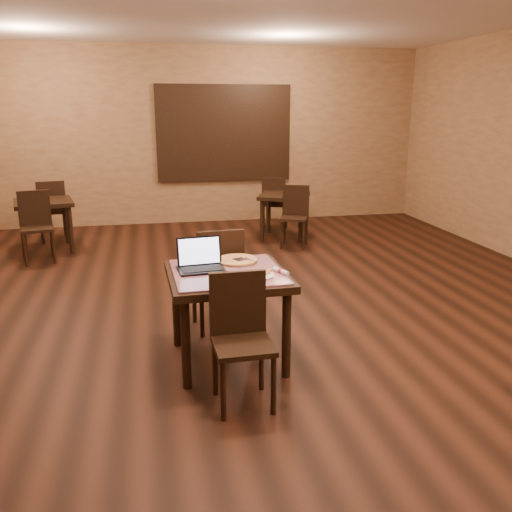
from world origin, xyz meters
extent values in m
plane|color=black|center=(0.00, 0.00, 0.00)|extent=(10.00, 10.00, 0.00)
cube|color=#99794E|center=(0.00, 5.00, 1.50)|extent=(8.00, 0.02, 3.00)
cube|color=#254E88|center=(0.50, 4.97, 1.55)|extent=(2.20, 0.04, 1.50)
cube|color=black|center=(0.50, 4.95, 1.55)|extent=(2.34, 0.02, 1.64)
cylinder|color=black|center=(-0.65, -0.94, 0.35)|extent=(0.07, 0.07, 0.71)
cylinder|color=black|center=(-0.67, -0.18, 0.35)|extent=(0.07, 0.07, 0.71)
cylinder|color=black|center=(0.11, -0.92, 0.35)|extent=(0.07, 0.07, 0.71)
cylinder|color=black|center=(0.09, -0.16, 0.35)|extent=(0.07, 0.07, 0.71)
cube|color=black|center=(-0.28, -0.55, 0.72)|extent=(0.95, 0.95, 0.06)
cube|color=#191FA3|center=(-0.28, -0.55, 0.76)|extent=(0.87, 0.87, 0.02)
cylinder|color=black|center=(-0.45, -1.43, 0.21)|extent=(0.04, 0.04, 0.43)
cylinder|color=black|center=(-0.46, -1.08, 0.21)|extent=(0.04, 0.04, 0.43)
cylinder|color=black|center=(-0.10, -1.42, 0.21)|extent=(0.04, 0.04, 0.43)
cylinder|color=black|center=(-0.11, -1.07, 0.21)|extent=(0.04, 0.04, 0.43)
cube|color=black|center=(-0.28, -1.25, 0.45)|extent=(0.41, 0.41, 0.04)
cube|color=black|center=(-0.29, -1.07, 0.69)|extent=(0.40, 0.05, 0.45)
cylinder|color=black|center=(-0.12, 0.35, 0.23)|extent=(0.04, 0.04, 0.45)
cylinder|color=black|center=(-0.08, -0.01, 0.23)|extent=(0.04, 0.04, 0.45)
cylinder|color=black|center=(-0.48, 0.31, 0.23)|extent=(0.04, 0.04, 0.45)
cylinder|color=black|center=(-0.44, -0.05, 0.23)|extent=(0.04, 0.04, 0.45)
cube|color=black|center=(-0.28, 0.15, 0.47)|extent=(0.46, 0.46, 0.04)
cube|color=black|center=(-0.26, -0.04, 0.73)|extent=(0.42, 0.08, 0.48)
cube|color=black|center=(-0.48, -0.50, 0.77)|extent=(0.38, 0.29, 0.02)
cube|color=black|center=(-0.48, -0.37, 0.89)|extent=(0.36, 0.09, 0.24)
cube|color=#C9D4FF|center=(-0.48, -0.38, 0.89)|extent=(0.33, 0.07, 0.20)
cylinder|color=white|center=(-0.06, -0.73, 0.77)|extent=(0.23, 0.23, 0.01)
cylinder|color=silver|center=(-0.16, -0.31, 0.77)|extent=(0.34, 0.34, 0.01)
cylinder|color=beige|center=(-0.16, -0.31, 0.78)|extent=(0.33, 0.33, 0.02)
torus|color=gold|center=(-0.16, -0.31, 0.78)|extent=(0.34, 0.34, 0.02)
cube|color=silver|center=(-0.14, -0.33, 0.79)|extent=(0.19, 0.25, 0.01)
cylinder|color=white|center=(0.12, -0.69, 0.78)|extent=(0.10, 0.16, 0.03)
cylinder|color=#A41433|center=(0.12, -0.69, 0.78)|extent=(0.05, 0.04, 0.04)
cylinder|color=black|center=(0.84, 3.36, 0.33)|extent=(0.06, 0.06, 0.65)
cylinder|color=black|center=(1.06, 3.90, 0.33)|extent=(0.06, 0.06, 0.65)
cylinder|color=black|center=(1.38, 3.13, 0.33)|extent=(0.06, 0.06, 0.65)
cylinder|color=black|center=(1.61, 3.67, 0.33)|extent=(0.06, 0.06, 0.65)
cube|color=black|center=(1.22, 3.51, 0.66)|extent=(0.96, 0.96, 0.06)
cylinder|color=black|center=(1.00, 2.83, 0.21)|extent=(0.04, 0.04, 0.41)
cylinder|color=black|center=(1.13, 3.13, 0.21)|extent=(0.04, 0.04, 0.41)
cylinder|color=black|center=(1.31, 2.70, 0.21)|extent=(0.04, 0.04, 0.41)
cylinder|color=black|center=(1.44, 3.01, 0.21)|extent=(0.04, 0.04, 0.41)
cube|color=black|center=(1.22, 2.92, 0.43)|extent=(0.51, 0.51, 0.04)
cube|color=black|center=(1.29, 3.08, 0.67)|extent=(0.37, 0.18, 0.44)
cylinder|color=black|center=(1.44, 4.20, 0.21)|extent=(0.04, 0.04, 0.41)
cylinder|color=black|center=(1.31, 3.89, 0.21)|extent=(0.04, 0.04, 0.41)
cylinder|color=black|center=(1.13, 4.33, 0.21)|extent=(0.04, 0.04, 0.41)
cylinder|color=black|center=(1.00, 4.02, 0.21)|extent=(0.04, 0.04, 0.41)
cube|color=black|center=(1.22, 4.11, 0.43)|extent=(0.51, 0.51, 0.04)
cube|color=black|center=(1.15, 3.95, 0.67)|extent=(0.37, 0.18, 0.44)
cylinder|color=black|center=(-2.55, 3.07, 0.34)|extent=(0.07, 0.07, 0.68)
cylinder|color=black|center=(-2.68, 3.67, 0.34)|extent=(0.07, 0.07, 0.68)
cylinder|color=black|center=(-1.95, 3.20, 0.34)|extent=(0.07, 0.07, 0.68)
cylinder|color=black|center=(-2.08, 3.80, 0.34)|extent=(0.07, 0.07, 0.68)
cube|color=black|center=(-2.31, 3.44, 0.69)|extent=(0.92, 0.92, 0.06)
cylinder|color=black|center=(-2.45, 2.61, 0.22)|extent=(0.04, 0.04, 0.43)
cylinder|color=black|center=(-2.52, 2.94, 0.22)|extent=(0.04, 0.04, 0.43)
cylinder|color=black|center=(-2.11, 2.68, 0.22)|extent=(0.04, 0.04, 0.43)
cylinder|color=black|center=(-2.18, 3.02, 0.22)|extent=(0.04, 0.04, 0.43)
cube|color=black|center=(-2.31, 2.81, 0.45)|extent=(0.48, 0.48, 0.04)
cube|color=black|center=(-2.35, 2.99, 0.70)|extent=(0.40, 0.12, 0.46)
cylinder|color=black|center=(-2.18, 4.27, 0.22)|extent=(0.04, 0.04, 0.43)
cylinder|color=black|center=(-2.11, 3.93, 0.22)|extent=(0.04, 0.04, 0.43)
cylinder|color=black|center=(-2.52, 4.20, 0.22)|extent=(0.04, 0.04, 0.43)
cylinder|color=black|center=(-2.45, 3.86, 0.22)|extent=(0.04, 0.04, 0.43)
cube|color=black|center=(-2.31, 4.06, 0.45)|extent=(0.48, 0.48, 0.04)
cube|color=black|center=(-2.28, 3.89, 0.70)|extent=(0.40, 0.12, 0.46)
camera|label=1|loc=(-0.86, -4.58, 2.02)|focal=38.00mm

